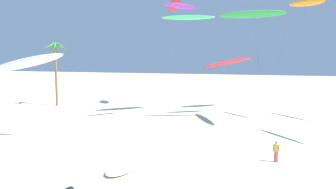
% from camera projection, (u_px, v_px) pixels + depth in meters
% --- Properties ---
extents(palm_tree_1, '(4.43, 4.33, 10.57)m').
position_uv_depth(palm_tree_1, '(55.00, 53.00, 59.24)').
color(palm_tree_1, brown).
rests_on(palm_tree_1, ground).
extents(flying_kite_0, '(7.54, 8.00, 14.56)m').
position_uv_depth(flying_kite_0, '(189.00, 17.00, 50.55)').
color(flying_kite_0, green).
rests_on(flying_kite_0, ground).
extents(flying_kite_2, '(7.82, 3.23, 9.11)m').
position_uv_depth(flying_kite_2, '(26.00, 63.00, 35.25)').
color(flying_kite_2, white).
rests_on(flying_kite_2, ground).
extents(flying_kite_5, '(4.04, 9.64, 14.98)m').
position_uv_depth(flying_kite_5, '(180.00, 6.00, 44.84)').
color(flying_kite_5, purple).
rests_on(flying_kite_5, ground).
extents(flying_kite_6, '(4.04, 5.21, 17.51)m').
position_uv_depth(flying_kite_6, '(174.00, 5.00, 57.42)').
color(flying_kite_6, red).
rests_on(flying_kite_6, ground).
extents(flying_kite_7, '(4.17, 12.22, 15.24)m').
position_uv_depth(flying_kite_7, '(305.00, 3.00, 41.13)').
color(flying_kite_7, orange).
rests_on(flying_kite_7, ground).
extents(flying_kite_9, '(8.54, 5.37, 14.19)m').
position_uv_depth(flying_kite_9, '(253.00, 14.00, 44.33)').
color(flying_kite_9, green).
rests_on(flying_kite_9, ground).
extents(flying_kite_10, '(6.74, 11.06, 8.39)m').
position_uv_depth(flying_kite_10, '(227.00, 63.00, 50.46)').
color(flying_kite_10, red).
rests_on(flying_kite_10, ground).
extents(grounded_kite_2, '(2.01, 4.16, 0.38)m').
position_uv_depth(grounded_kite_2, '(122.00, 168.00, 26.59)').
color(grounded_kite_2, white).
rests_on(grounded_kite_2, ground).
extents(person_far_watcher, '(0.50, 0.27, 1.72)m').
position_uv_depth(person_far_watcher, '(276.00, 151.00, 28.52)').
color(person_far_watcher, red).
rests_on(person_far_watcher, ground).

